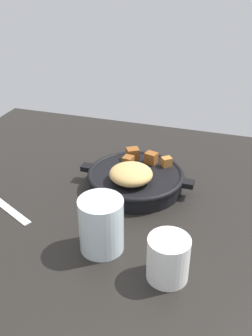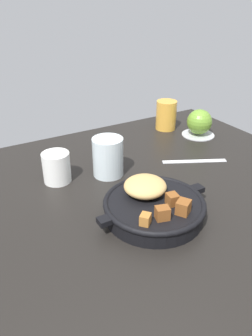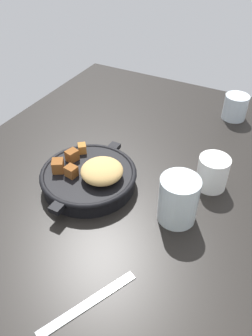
{
  "view_description": "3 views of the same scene",
  "coord_description": "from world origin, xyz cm",
  "views": [
    {
      "loc": [
        -16.53,
        61.14,
        45.54
      ],
      "look_at": [
        3.91,
        -2.66,
        7.7
      ],
      "focal_mm": 40.3,
      "sensor_mm": 36.0,
      "label": 1
    },
    {
      "loc": [
        -30.24,
        -54.07,
        42.32
      ],
      "look_at": [
        2.32,
        2.21,
        7.18
      ],
      "focal_mm": 35.32,
      "sensor_mm": 36.0,
      "label": 2
    },
    {
      "loc": [
        49.08,
        25.66,
        51.18
      ],
      "look_at": [
        -1.94,
        -1.18,
        3.66
      ],
      "focal_mm": 35.73,
      "sensor_mm": 36.0,
      "label": 3
    }
  ],
  "objects": [
    {
      "name": "ground_plane",
      "position": [
        0.0,
        0.0,
        -1.2
      ],
      "size": [
        114.11,
        87.67,
        2.4
      ],
      "primitive_type": "cube",
      "color": "black"
    },
    {
      "name": "cast_iron_skillet",
      "position": [
        3.31,
        -7.49,
        2.72
      ],
      "size": [
        25.71,
        21.44,
        7.33
      ],
      "color": "black",
      "rests_on": "ground_plane"
    },
    {
      "name": "butter_knife",
      "position": [
        27.46,
        7.44,
        0.18
      ],
      "size": [
        16.79,
        9.37,
        0.36
      ],
      "primitive_type": "cube",
      "rotation": [
        0.0,
        0.0,
        -0.46
      ],
      "color": "silver",
      "rests_on": "ground_plane"
    },
    {
      "name": "water_glass_tall",
      "position": [
        3.33,
        13.12,
        5.02
      ],
      "size": [
        7.85,
        7.85,
        10.03
      ],
      "primitive_type": "cylinder",
      "color": "silver",
      "rests_on": "ground_plane"
    },
    {
      "name": "white_creamer_pitcher",
      "position": [
        -9.22,
        16.47,
        3.82
      ],
      "size": [
        6.81,
        6.81,
        7.64
      ],
      "primitive_type": "cylinder",
      "color": "white",
      "rests_on": "ground_plane"
    }
  ]
}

